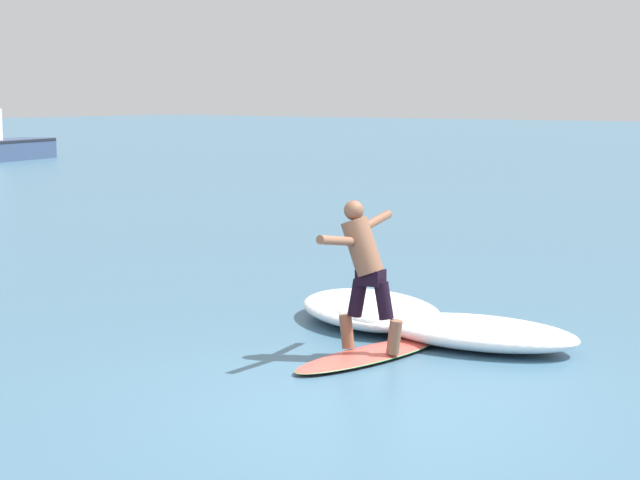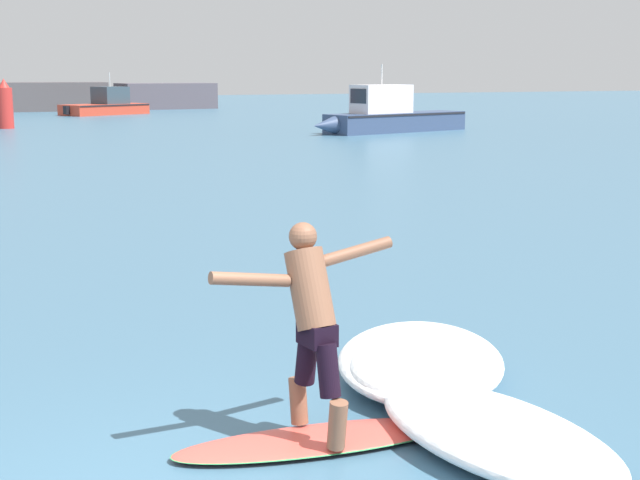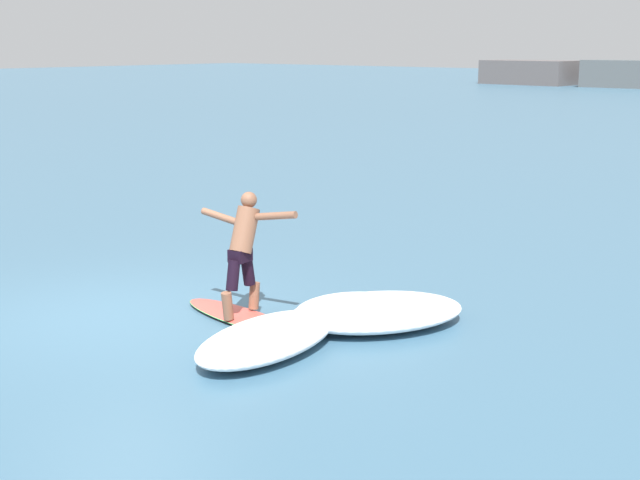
# 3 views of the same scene
# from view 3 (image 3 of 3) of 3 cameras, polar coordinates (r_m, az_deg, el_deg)

# --- Properties ---
(ground_plane) EXTENTS (200.00, 200.00, 0.00)m
(ground_plane) POSITION_cam_3_polar(r_m,az_deg,el_deg) (11.77, -12.73, -4.68)
(ground_plane) COLOR #3C647E
(surfboard) EXTENTS (2.33, 0.84, 0.21)m
(surfboard) POSITION_cam_3_polar(r_m,az_deg,el_deg) (11.29, -4.93, -4.95)
(surfboard) COLOR #DE5044
(surfboard) RESTS_ON ground
(surfer) EXTENTS (1.48, 0.72, 1.54)m
(surfer) POSITION_cam_3_polar(r_m,az_deg,el_deg) (11.14, -4.90, -0.25)
(surfer) COLOR brown
(surfer) RESTS_ON surfboard
(wave_foam_at_tail) EXTENTS (2.39, 2.66, 0.32)m
(wave_foam_at_tail) POSITION_cam_3_polar(r_m,az_deg,el_deg) (11.08, 3.66, -4.61)
(wave_foam_at_tail) COLOR white
(wave_foam_at_tail) RESTS_ON ground
(wave_foam_at_nose) EXTENTS (1.36, 2.30, 0.32)m
(wave_foam_at_nose) POSITION_cam_3_polar(r_m,az_deg,el_deg) (10.12, -3.41, -6.30)
(wave_foam_at_nose) COLOR white
(wave_foam_at_nose) RESTS_ON ground
(wave_foam_beside) EXTENTS (1.65, 1.78, 0.36)m
(wave_foam_beside) POSITION_cam_3_polar(r_m,az_deg,el_deg) (11.06, 2.09, -4.50)
(wave_foam_beside) COLOR white
(wave_foam_beside) RESTS_ON ground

